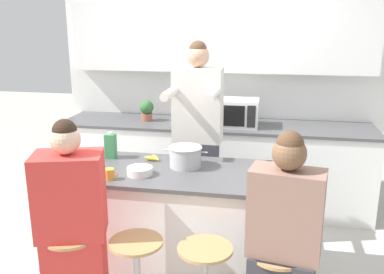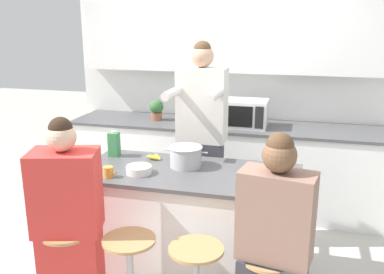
{
  "view_description": "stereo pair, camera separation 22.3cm",
  "coord_description": "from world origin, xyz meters",
  "views": [
    {
      "loc": [
        0.57,
        -2.99,
        2.01
      ],
      "look_at": [
        0.0,
        0.08,
        1.15
      ],
      "focal_mm": 40.0,
      "sensor_mm": 36.0,
      "label": 1
    },
    {
      "loc": [
        0.79,
        -2.95,
        2.01
      ],
      "look_at": [
        0.0,
        0.08,
        1.15
      ],
      "focal_mm": 40.0,
      "sensor_mm": 36.0,
      "label": 2
    }
  ],
  "objects": [
    {
      "name": "banana_bunch",
      "position": [
        -0.35,
        0.2,
        0.92
      ],
      "size": [
        0.14,
        0.1,
        0.05
      ],
      "color": "yellow",
      "rests_on": "kitchen_island"
    },
    {
      "name": "coffee_cup_far",
      "position": [
        -0.54,
        -0.27,
        0.94
      ],
      "size": [
        0.1,
        0.07,
        0.08
      ],
      "color": "orange",
      "rests_on": "kitchen_island"
    },
    {
      "name": "cooking_pot",
      "position": [
        -0.06,
        0.1,
        0.98
      ],
      "size": [
        0.35,
        0.26,
        0.16
      ],
      "color": "#B7BABC",
      "rests_on": "kitchen_island"
    },
    {
      "name": "person_cooking",
      "position": [
        -0.05,
        0.59,
        0.92
      ],
      "size": [
        0.43,
        0.58,
        1.84
      ],
      "rotation": [
        0.0,
        0.0,
        -0.02
      ],
      "color": "#383842",
      "rests_on": "ground_plane"
    },
    {
      "name": "microwave",
      "position": [
        0.22,
        1.38,
        1.07
      ],
      "size": [
        0.47,
        0.34,
        0.28
      ],
      "color": "white",
      "rests_on": "back_counter"
    },
    {
      "name": "wall_back",
      "position": [
        0.0,
        1.76,
        1.54
      ],
      "size": [
        3.59,
        0.22,
        2.7
      ],
      "color": "silver",
      "rests_on": "ground_plane"
    },
    {
      "name": "person_wrapped_blanket",
      "position": [
        -0.65,
        -0.67,
        0.68
      ],
      "size": [
        0.49,
        0.39,
        1.43
      ],
      "rotation": [
        0.0,
        0.0,
        0.28
      ],
      "color": "red",
      "rests_on": "ground_plane"
    },
    {
      "name": "fruit_bowl",
      "position": [
        -0.35,
        -0.14,
        0.93
      ],
      "size": [
        0.19,
        0.19,
        0.06
      ],
      "color": "white",
      "rests_on": "kitchen_island"
    },
    {
      "name": "coffee_cup_near",
      "position": [
        0.62,
        0.02,
        0.95
      ],
      "size": [
        0.12,
        0.08,
        0.09
      ],
      "color": "white",
      "rests_on": "kitchen_island"
    },
    {
      "name": "potted_plant",
      "position": [
        -0.76,
        1.43,
        1.05
      ],
      "size": [
        0.15,
        0.15,
        0.22
      ],
      "color": "#93563D",
      "rests_on": "back_counter"
    },
    {
      "name": "back_counter",
      "position": [
        0.0,
        1.43,
        0.47
      ],
      "size": [
        3.33,
        0.69,
        0.93
      ],
      "color": "white",
      "rests_on": "ground_plane"
    },
    {
      "name": "juice_carton",
      "position": [
        -0.71,
        0.21,
        1.0
      ],
      "size": [
        0.08,
        0.08,
        0.22
      ],
      "color": "#38844C",
      "rests_on": "kitchen_island"
    },
    {
      "name": "person_seated_near",
      "position": [
        0.69,
        -0.67,
        0.65
      ],
      "size": [
        0.45,
        0.33,
        1.42
      ],
      "rotation": [
        0.0,
        0.0,
        -0.17
      ],
      "color": "#333338",
      "rests_on": "ground_plane"
    },
    {
      "name": "kitchen_island",
      "position": [
        0.0,
        0.0,
        0.45
      ],
      "size": [
        1.66,
        0.77,
        0.9
      ],
      "color": "black",
      "rests_on": "ground_plane"
    }
  ]
}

